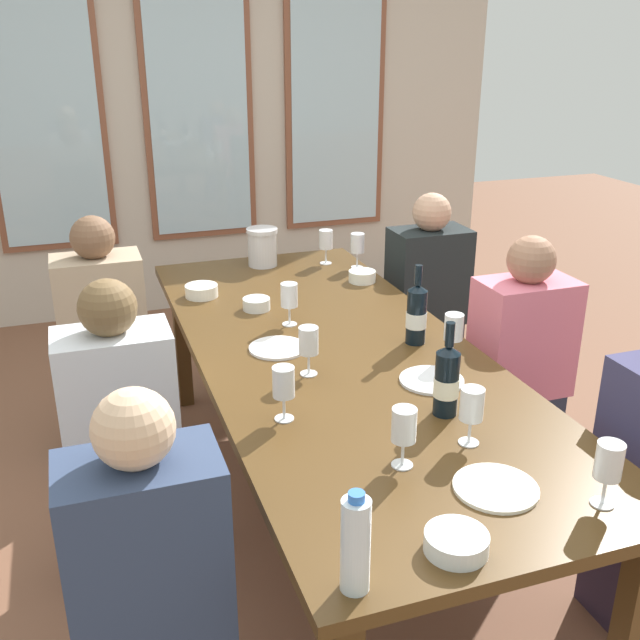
{
  "coord_description": "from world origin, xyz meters",
  "views": [
    {
      "loc": [
        -0.87,
        -2.33,
        1.85
      ],
      "look_at": [
        0.0,
        0.18,
        0.79
      ],
      "focal_mm": 41.22,
      "sensor_mm": 36.0,
      "label": 1
    }
  ],
  "objects_px": {
    "tasting_bowl_2": "(362,276)",
    "wine_glass_8": "(284,385)",
    "seated_person_4": "(123,440)",
    "wine_glass_3": "(404,426)",
    "white_plate_0": "(432,380)",
    "wine_glass_2": "(309,343)",
    "seated_person_0": "(105,342)",
    "seated_person_1": "(426,306)",
    "wine_glass_0": "(326,241)",
    "wine_glass_7": "(454,328)",
    "white_plate_1": "(278,348)",
    "wine_bottle_1": "(416,314)",
    "metal_pitcher": "(262,247)",
    "wine_glass_6": "(289,296)",
    "water_bottle": "(355,544)",
    "seated_person_5": "(519,374)",
    "seated_person_2": "(152,601)",
    "wine_bottle_0": "(447,380)",
    "tasting_bowl_1": "(202,291)",
    "white_plate_2": "(496,488)",
    "wine_glass_1": "(609,464)",
    "tasting_bowl_3": "(256,304)",
    "tasting_bowl_0": "(456,542)",
    "dining_table": "(336,365)",
    "wine_glass_4": "(357,244)"
  },
  "relations": [
    {
      "from": "tasting_bowl_2",
      "to": "wine_glass_8",
      "type": "bearing_deg",
      "value": -122.23
    },
    {
      "from": "wine_glass_8",
      "to": "seated_person_4",
      "type": "bearing_deg",
      "value": 138.9
    },
    {
      "from": "wine_glass_3",
      "to": "white_plate_0",
      "type": "bearing_deg",
      "value": 54.35
    },
    {
      "from": "wine_glass_2",
      "to": "seated_person_0",
      "type": "height_order",
      "value": "seated_person_0"
    },
    {
      "from": "wine_glass_8",
      "to": "seated_person_1",
      "type": "distance_m",
      "value": 1.71
    },
    {
      "from": "wine_glass_0",
      "to": "wine_glass_7",
      "type": "xyz_separation_m",
      "value": [
        0.04,
        -1.24,
        0.0
      ]
    },
    {
      "from": "white_plate_1",
      "to": "wine_glass_2",
      "type": "relative_size",
      "value": 1.23
    },
    {
      "from": "wine_bottle_1",
      "to": "wine_glass_3",
      "type": "distance_m",
      "value": 0.85
    },
    {
      "from": "metal_pitcher",
      "to": "wine_glass_2",
      "type": "distance_m",
      "value": 1.28
    },
    {
      "from": "wine_glass_2",
      "to": "wine_glass_6",
      "type": "bearing_deg",
      "value": 81.31
    },
    {
      "from": "metal_pitcher",
      "to": "tasting_bowl_2",
      "type": "relative_size",
      "value": 1.5
    },
    {
      "from": "water_bottle",
      "to": "wine_glass_8",
      "type": "relative_size",
      "value": 1.38
    },
    {
      "from": "wine_glass_3",
      "to": "seated_person_1",
      "type": "distance_m",
      "value": 1.86
    },
    {
      "from": "water_bottle",
      "to": "seated_person_5",
      "type": "relative_size",
      "value": 0.22
    },
    {
      "from": "wine_glass_6",
      "to": "seated_person_2",
      "type": "height_order",
      "value": "seated_person_2"
    },
    {
      "from": "wine_glass_0",
      "to": "seated_person_2",
      "type": "height_order",
      "value": "seated_person_2"
    },
    {
      "from": "metal_pitcher",
      "to": "seated_person_1",
      "type": "xyz_separation_m",
      "value": [
        0.78,
        -0.29,
        -0.31
      ]
    },
    {
      "from": "tasting_bowl_2",
      "to": "water_bottle",
      "type": "distance_m",
      "value": 2.04
    },
    {
      "from": "wine_bottle_0",
      "to": "seated_person_4",
      "type": "xyz_separation_m",
      "value": [
        -0.94,
        0.53,
        -0.33
      ]
    },
    {
      "from": "tasting_bowl_2",
      "to": "wine_glass_7",
      "type": "xyz_separation_m",
      "value": [
        -0.03,
        -0.92,
        0.1
      ]
    },
    {
      "from": "white_plate_1",
      "to": "tasting_bowl_1",
      "type": "relative_size",
      "value": 1.48
    },
    {
      "from": "white_plate_1",
      "to": "white_plate_2",
      "type": "relative_size",
      "value": 0.97
    },
    {
      "from": "wine_glass_1",
      "to": "wine_glass_3",
      "type": "relative_size",
      "value": 1.0
    },
    {
      "from": "water_bottle",
      "to": "wine_glass_0",
      "type": "bearing_deg",
      "value": 72.05
    },
    {
      "from": "tasting_bowl_3",
      "to": "water_bottle",
      "type": "relative_size",
      "value": 0.48
    },
    {
      "from": "wine_bottle_1",
      "to": "white_plate_1",
      "type": "bearing_deg",
      "value": 167.76
    },
    {
      "from": "wine_bottle_0",
      "to": "tasting_bowl_0",
      "type": "bearing_deg",
      "value": -115.77
    },
    {
      "from": "seated_person_1",
      "to": "wine_glass_7",
      "type": "bearing_deg",
      "value": -112.74
    },
    {
      "from": "white_plate_0",
      "to": "wine_glass_0",
      "type": "bearing_deg",
      "value": 85.49
    },
    {
      "from": "wine_bottle_1",
      "to": "tasting_bowl_3",
      "type": "relative_size",
      "value": 2.65
    },
    {
      "from": "dining_table",
      "to": "metal_pitcher",
      "type": "distance_m",
      "value": 1.11
    },
    {
      "from": "wine_bottle_1",
      "to": "seated_person_0",
      "type": "bearing_deg",
      "value": 140.66
    },
    {
      "from": "tasting_bowl_0",
      "to": "tasting_bowl_2",
      "type": "bearing_deg",
      "value": 74.27
    },
    {
      "from": "wine_glass_4",
      "to": "wine_glass_6",
      "type": "xyz_separation_m",
      "value": [
        -0.54,
        -0.62,
        0.0
      ]
    },
    {
      "from": "water_bottle",
      "to": "wine_glass_1",
      "type": "relative_size",
      "value": 1.38
    },
    {
      "from": "tasting_bowl_3",
      "to": "seated_person_2",
      "type": "height_order",
      "value": "seated_person_2"
    },
    {
      "from": "tasting_bowl_1",
      "to": "tasting_bowl_2",
      "type": "distance_m",
      "value": 0.75
    },
    {
      "from": "wine_glass_1",
      "to": "seated_person_5",
      "type": "height_order",
      "value": "seated_person_5"
    },
    {
      "from": "wine_glass_3",
      "to": "wine_glass_1",
      "type": "bearing_deg",
      "value": -38.93
    },
    {
      "from": "wine_glass_6",
      "to": "wine_glass_3",
      "type": "bearing_deg",
      "value": -90.4
    },
    {
      "from": "water_bottle",
      "to": "white_plate_2",
      "type": "bearing_deg",
      "value": 24.3
    },
    {
      "from": "wine_bottle_1",
      "to": "tasting_bowl_2",
      "type": "distance_m",
      "value": 0.75
    },
    {
      "from": "wine_bottle_0",
      "to": "tasting_bowl_0",
      "type": "height_order",
      "value": "wine_bottle_0"
    },
    {
      "from": "wine_bottle_1",
      "to": "water_bottle",
      "type": "bearing_deg",
      "value": -121.37
    },
    {
      "from": "wine_bottle_0",
      "to": "seated_person_0",
      "type": "height_order",
      "value": "seated_person_0"
    },
    {
      "from": "wine_glass_0",
      "to": "tasting_bowl_3",
      "type": "bearing_deg",
      "value": -133.52
    },
    {
      "from": "white_plate_2",
      "to": "wine_glass_7",
      "type": "distance_m",
      "value": 0.81
    },
    {
      "from": "wine_bottle_0",
      "to": "seated_person_4",
      "type": "distance_m",
      "value": 1.13
    },
    {
      "from": "tasting_bowl_3",
      "to": "seated_person_4",
      "type": "bearing_deg",
      "value": -139.22
    },
    {
      "from": "white_plate_2",
      "to": "wine_glass_2",
      "type": "bearing_deg",
      "value": 106.84
    }
  ]
}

